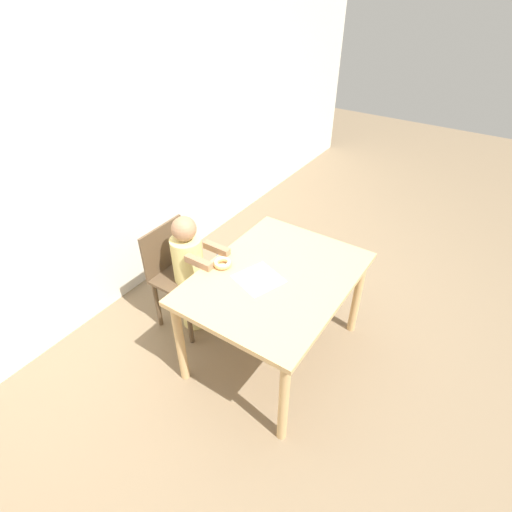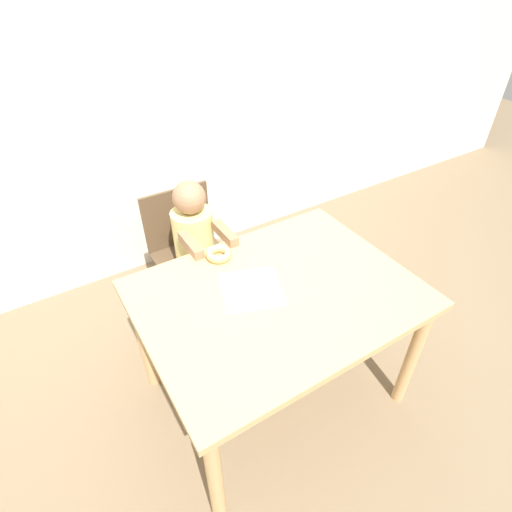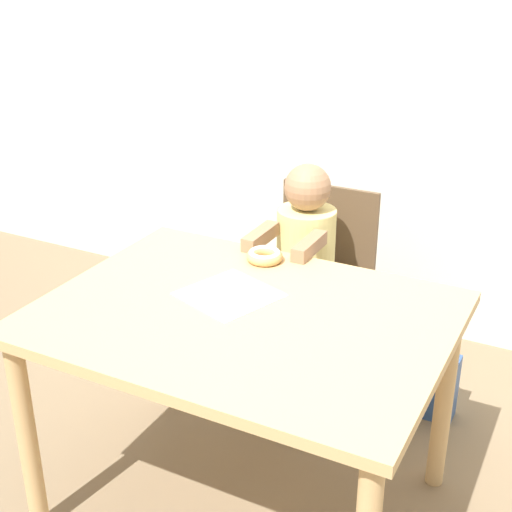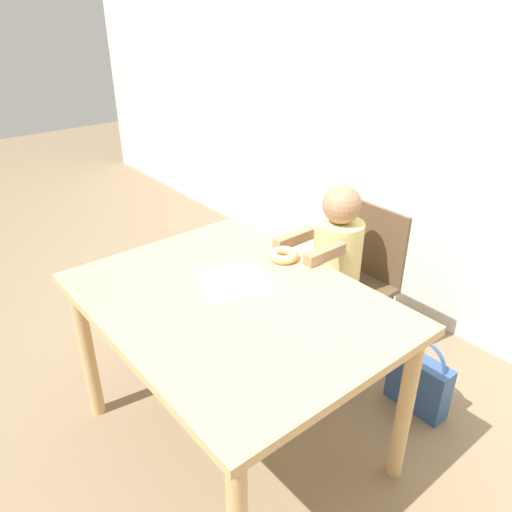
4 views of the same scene
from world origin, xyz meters
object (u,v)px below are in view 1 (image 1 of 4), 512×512
(chair, at_px, (180,274))
(donut, at_px, (222,263))
(child_figure, at_px, (190,274))
(handbag, at_px, (221,274))

(chair, height_order, donut, chair)
(child_figure, distance_m, donut, 0.41)
(child_figure, bearing_deg, chair, 90.00)
(donut, bearing_deg, child_figure, 88.09)
(chair, height_order, child_figure, child_figure)
(chair, relative_size, donut, 6.65)
(chair, distance_m, donut, 0.53)
(child_figure, relative_size, donut, 7.87)
(donut, bearing_deg, chair, 88.58)
(child_figure, relative_size, handbag, 2.57)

